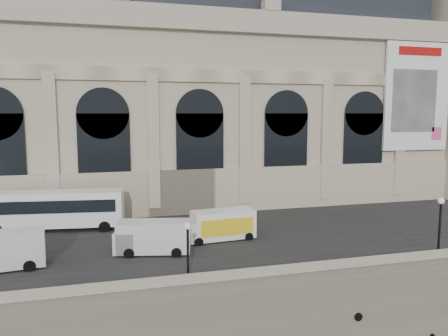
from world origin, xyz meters
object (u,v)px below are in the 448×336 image
object	(u,v)px
box_truck	(219,225)
lamp_left	(188,256)
van_c	(149,237)
lamp_right	(440,229)
bus_left	(54,209)

from	to	relation	value
box_truck	lamp_left	bearing A→B (deg)	-115.11
van_c	lamp_left	size ratio (longest dim) A/B	1.45
lamp_right	lamp_left	bearing A→B (deg)	-178.05
bus_left	lamp_right	bearing A→B (deg)	-29.08
van_c	box_truck	size ratio (longest dim) A/B	0.93
bus_left	lamp_right	world-z (taller)	lamp_right
lamp_left	lamp_right	distance (m)	19.48
van_c	lamp_right	xyz separation A→B (m)	(21.15, -6.91, 1.01)
van_c	lamp_left	distance (m)	7.79
bus_left	van_c	distance (m)	12.28
bus_left	box_truck	bearing A→B (deg)	-26.84
van_c	lamp_left	bearing A→B (deg)	-77.51
bus_left	lamp_left	size ratio (longest dim) A/B	3.03
box_truck	lamp_left	distance (m)	10.72
box_truck	lamp_right	bearing A→B (deg)	-31.13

